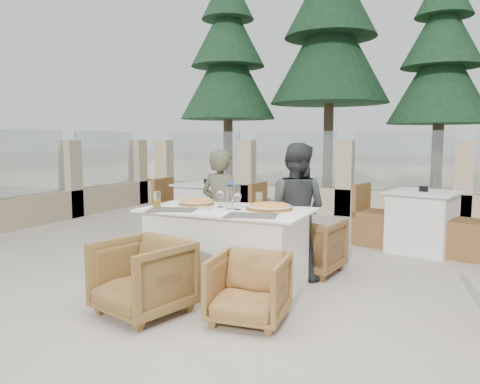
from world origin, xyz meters
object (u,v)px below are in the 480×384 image
at_px(olive_dish, 205,208).
at_px(diner_left, 221,211).
at_px(armchair_far_right, 311,245).
at_px(armchair_near_right, 249,288).
at_px(beer_glass_right, 259,199).
at_px(armchair_far_left, 225,243).
at_px(diner_right, 295,210).
at_px(bg_table_b, 422,222).
at_px(dining_table, 227,248).
at_px(pizza_right, 269,206).
at_px(pizza_left, 197,202).
at_px(wine_glass_centre, 220,198).
at_px(bg_table_a, 208,209).
at_px(wine_glass_near, 237,200).
at_px(water_bottle, 230,195).
at_px(armchair_near_left, 142,277).
at_px(beer_glass_left, 157,199).

bearing_deg(olive_dish, diner_left, 103.58).
xyz_separation_m(armchair_far_right, armchair_near_right, (-0.06, -1.54, -0.02)).
height_order(beer_glass_right, armchair_far_left, beer_glass_right).
xyz_separation_m(diner_right, bg_table_b, (1.14, 1.72, -0.31)).
distance_m(dining_table, olive_dish, 0.47).
xyz_separation_m(dining_table, armchair_far_left, (-0.33, 0.61, -0.11)).
height_order(pizza_right, armchair_far_right, pizza_right).
bearing_deg(pizza_left, diner_right, 28.45).
relative_size(wine_glass_centre, bg_table_a, 0.11).
bearing_deg(wine_glass_centre, wine_glass_near, -21.90).
bearing_deg(pizza_left, pizza_right, 0.43).
height_order(dining_table, water_bottle, water_bottle).
xyz_separation_m(pizza_left, olive_dish, (0.27, -0.30, -0.00)).
xyz_separation_m(pizza_left, armchair_near_left, (0.09, -1.05, -0.48)).
bearing_deg(pizza_right, dining_table, -161.24).
bearing_deg(pizza_right, wine_glass_near, -149.18).
relative_size(olive_dish, diner_right, 0.08).
height_order(dining_table, armchair_far_left, dining_table).
bearing_deg(wine_glass_centre, beer_glass_right, 33.54).
height_order(beer_glass_right, bg_table_a, beer_glass_right).
xyz_separation_m(beer_glass_right, armchair_far_left, (-0.55, 0.33, -0.56)).
distance_m(beer_glass_right, bg_table_b, 2.53).
xyz_separation_m(beer_glass_left, bg_table_a, (-0.67, 2.28, -0.46)).
bearing_deg(beer_glass_left, armchair_near_right, -23.63).
distance_m(beer_glass_right, bg_table_a, 2.45).
xyz_separation_m(olive_dish, armchair_far_left, (-0.19, 0.78, -0.52)).
bearing_deg(bg_table_a, beer_glass_left, -70.24).
bearing_deg(olive_dish, armchair_far_left, 103.57).
relative_size(pizza_right, diner_right, 0.32).
distance_m(armchair_near_left, armchair_near_right, 0.89).
bearing_deg(bg_table_b, bg_table_a, -161.97).
distance_m(beer_glass_left, bg_table_b, 3.44).
relative_size(water_bottle, wine_glass_centre, 1.43).
distance_m(armchair_far_left, diner_right, 0.92).
bearing_deg(armchair_near_left, beer_glass_right, 81.84).
height_order(pizza_left, wine_glass_centre, wine_glass_centre).
bearing_deg(armchair_far_left, olive_dish, 95.84).
bearing_deg(diner_left, beer_glass_left, 65.27).
relative_size(armchair_far_left, bg_table_a, 0.37).
relative_size(pizza_right, armchair_far_left, 0.73).
relative_size(beer_glass_left, olive_dish, 1.37).
xyz_separation_m(pizza_left, wine_glass_centre, (0.30, -0.06, 0.07)).
xyz_separation_m(pizza_right, armchair_far_right, (0.21, 0.70, -0.51)).
distance_m(wine_glass_centre, wine_glass_near, 0.24).
relative_size(pizza_left, beer_glass_left, 2.38).
bearing_deg(diner_right, bg_table_b, -121.85).
height_order(armchair_near_left, bg_table_a, bg_table_a).
bearing_deg(bg_table_a, pizza_right, -45.24).
bearing_deg(olive_dish, beer_glass_right, 51.79).
bearing_deg(bg_table_a, pizza_left, -61.05).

